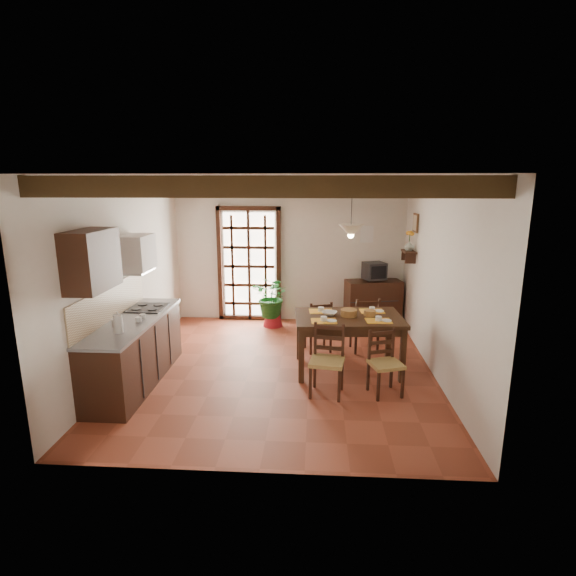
# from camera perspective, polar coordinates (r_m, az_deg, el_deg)

# --- Properties ---
(ground_plane) EXTENTS (5.00, 5.00, 0.00)m
(ground_plane) POSITION_cam_1_polar(r_m,az_deg,el_deg) (6.86, -1.06, -10.15)
(ground_plane) COLOR brown
(room_shell) EXTENTS (4.52, 5.02, 2.81)m
(room_shell) POSITION_cam_1_polar(r_m,az_deg,el_deg) (6.36, -1.13, 5.03)
(room_shell) COLOR silver
(room_shell) RESTS_ON ground_plane
(ceiling_beams) EXTENTS (4.50, 4.34, 0.20)m
(ceiling_beams) POSITION_cam_1_polar(r_m,az_deg,el_deg) (6.30, -1.16, 12.92)
(ceiling_beams) COLOR #301F0E
(ceiling_beams) RESTS_ON room_shell
(french_door) EXTENTS (1.26, 0.11, 2.32)m
(french_door) POSITION_cam_1_polar(r_m,az_deg,el_deg) (8.96, -4.95, 3.25)
(french_door) COLOR white
(french_door) RESTS_ON ground_plane
(kitchen_counter) EXTENTS (0.64, 2.25, 1.38)m
(kitchen_counter) POSITION_cam_1_polar(r_m,az_deg,el_deg) (6.59, -18.87, -7.49)
(kitchen_counter) COLOR black
(kitchen_counter) RESTS_ON ground_plane
(upper_cabinet) EXTENTS (0.35, 0.80, 0.70)m
(upper_cabinet) POSITION_cam_1_polar(r_m,az_deg,el_deg) (5.68, -23.67, 3.25)
(upper_cabinet) COLOR black
(upper_cabinet) RESTS_ON room_shell
(range_hood) EXTENTS (0.38, 0.60, 0.54)m
(range_hood) POSITION_cam_1_polar(r_m,az_deg,el_deg) (6.81, -18.67, 4.18)
(range_hood) COLOR white
(range_hood) RESTS_ON room_shell
(counter_items) EXTENTS (0.50, 1.43, 0.25)m
(counter_items) POSITION_cam_1_polar(r_m,az_deg,el_deg) (6.52, -18.89, -3.21)
(counter_items) COLOR black
(counter_items) RESTS_ON kitchen_counter
(dining_table) EXTENTS (1.60, 1.10, 0.83)m
(dining_table) POSITION_cam_1_polar(r_m,az_deg,el_deg) (6.62, 7.69, -4.44)
(dining_table) COLOR #331E10
(dining_table) RESTS_ON ground_plane
(chair_near_left) EXTENTS (0.49, 0.47, 0.93)m
(chair_near_left) POSITION_cam_1_polar(r_m,az_deg,el_deg) (6.00, 4.96, -10.74)
(chair_near_left) COLOR #AC8D49
(chair_near_left) RESTS_ON ground_plane
(chair_near_right) EXTENTS (0.49, 0.48, 0.85)m
(chair_near_right) POSITION_cam_1_polar(r_m,az_deg,el_deg) (6.13, 12.19, -10.72)
(chair_near_right) COLOR #AC8D49
(chair_near_right) RESTS_ON ground_plane
(chair_far_left) EXTENTS (0.49, 0.48, 0.86)m
(chair_far_left) POSITION_cam_1_polar(r_m,az_deg,el_deg) (7.47, 3.82, -5.98)
(chair_far_left) COLOR #AC8D49
(chair_far_left) RESTS_ON ground_plane
(chair_far_right) EXTENTS (0.49, 0.47, 0.92)m
(chair_far_right) POSITION_cam_1_polar(r_m,az_deg,el_deg) (7.56, 9.66, -5.75)
(chair_far_right) COLOR #AC8D49
(chair_far_right) RESTS_ON ground_plane
(table_setting) EXTENTS (1.12, 0.75, 0.10)m
(table_setting) POSITION_cam_1_polar(r_m,az_deg,el_deg) (6.56, 7.75, -2.56)
(table_setting) COLOR #FFAD28
(table_setting) RESTS_ON dining_table
(table_bowl) EXTENTS (0.27, 0.27, 0.05)m
(table_bowl) POSITION_cam_1_polar(r_m,az_deg,el_deg) (6.60, 5.29, -3.21)
(table_bowl) COLOR white
(table_bowl) RESTS_ON dining_table
(sideboard) EXTENTS (1.12, 0.67, 0.89)m
(sideboard) POSITION_cam_1_polar(r_m,az_deg,el_deg) (8.88, 10.72, -1.87)
(sideboard) COLOR black
(sideboard) RESTS_ON ground_plane
(crt_tv) EXTENTS (0.48, 0.46, 0.33)m
(crt_tv) POSITION_cam_1_polar(r_m,az_deg,el_deg) (8.73, 10.90, 2.14)
(crt_tv) COLOR black
(crt_tv) RESTS_ON sideboard
(fuse_box) EXTENTS (0.25, 0.03, 0.32)m
(fuse_box) POSITION_cam_1_polar(r_m,az_deg,el_deg) (8.87, 9.98, 6.74)
(fuse_box) COLOR white
(fuse_box) RESTS_ON room_shell
(plant_pot) EXTENTS (0.38, 0.38, 0.23)m
(plant_pot) POSITION_cam_1_polar(r_m,az_deg,el_deg) (8.75, -1.95, -4.14)
(plant_pot) COLOR maroon
(plant_pot) RESTS_ON ground_plane
(potted_plant) EXTENTS (2.40, 2.26, 2.11)m
(potted_plant) POSITION_cam_1_polar(r_m,az_deg,el_deg) (8.62, -1.97, -1.23)
(potted_plant) COLOR #144C19
(potted_plant) RESTS_ON ground_plane
(wall_shelf) EXTENTS (0.20, 0.42, 0.20)m
(wall_shelf) POSITION_cam_1_polar(r_m,az_deg,el_deg) (8.13, 15.08, 4.21)
(wall_shelf) COLOR black
(wall_shelf) RESTS_ON room_shell
(shelf_vase) EXTENTS (0.15, 0.15, 0.15)m
(shelf_vase) POSITION_cam_1_polar(r_m,az_deg,el_deg) (8.12, 15.14, 5.18)
(shelf_vase) COLOR #B2BFB2
(shelf_vase) RESTS_ON wall_shelf
(shelf_flowers) EXTENTS (0.14, 0.14, 0.36)m
(shelf_flowers) POSITION_cam_1_polar(r_m,az_deg,el_deg) (8.09, 15.23, 6.64)
(shelf_flowers) COLOR #FFAD28
(shelf_flowers) RESTS_ON shelf_vase
(framed_picture) EXTENTS (0.03, 0.32, 0.32)m
(framed_picture) POSITION_cam_1_polar(r_m,az_deg,el_deg) (8.09, 15.89, 7.97)
(framed_picture) COLOR brown
(framed_picture) RESTS_ON room_shell
(pendant_lamp) EXTENTS (0.36, 0.36, 0.84)m
(pendant_lamp) POSITION_cam_1_polar(r_m,az_deg,el_deg) (6.44, 8.00, 7.36)
(pendant_lamp) COLOR black
(pendant_lamp) RESTS_ON room_shell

